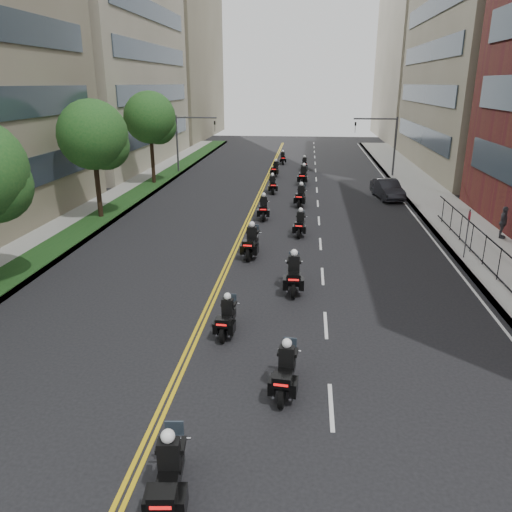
% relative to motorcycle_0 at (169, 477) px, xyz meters
% --- Properties ---
extents(sidewalk_right, '(4.00, 90.00, 0.15)m').
position_rel_motorcycle_0_xyz_m(sidewalk_right, '(12.36, 23.77, -0.63)').
color(sidewalk_right, gray).
rests_on(sidewalk_right, ground).
extents(sidewalk_left, '(4.00, 90.00, 0.15)m').
position_rel_motorcycle_0_xyz_m(sidewalk_left, '(-11.64, 23.77, -0.63)').
color(sidewalk_left, gray).
rests_on(sidewalk_left, ground).
extents(grass_strip, '(2.00, 90.00, 0.04)m').
position_rel_motorcycle_0_xyz_m(grass_strip, '(-10.84, 23.77, -0.53)').
color(grass_strip, '#153A15').
rests_on(grass_strip, sidewalk_left).
extents(building_right_far, '(15.00, 28.00, 26.00)m').
position_rel_motorcycle_0_xyz_m(building_right_far, '(21.86, 76.77, 12.30)').
color(building_right_far, gray).
rests_on(building_right_far, ground).
extents(building_left_far, '(16.00, 28.00, 26.00)m').
position_rel_motorcycle_0_xyz_m(building_left_far, '(-21.64, 76.77, 12.30)').
color(building_left_far, '#756D55').
rests_on(building_left_far, ground).
extents(street_trees, '(4.40, 38.40, 7.98)m').
position_rel_motorcycle_0_xyz_m(street_trees, '(-10.69, 17.37, 4.43)').
color(street_trees, '#332216').
rests_on(street_trees, ground).
extents(traffic_signal_right, '(4.09, 0.20, 5.60)m').
position_rel_motorcycle_0_xyz_m(traffic_signal_right, '(9.90, 40.77, 2.99)').
color(traffic_signal_right, '#3F3F44').
rests_on(traffic_signal_right, ground).
extents(traffic_signal_left, '(4.09, 0.20, 5.60)m').
position_rel_motorcycle_0_xyz_m(traffic_signal_left, '(-9.18, 40.77, 2.99)').
color(traffic_signal_left, '#3F3F44').
rests_on(traffic_signal_left, ground).
extents(motorcycle_0, '(0.68, 2.41, 1.78)m').
position_rel_motorcycle_0_xyz_m(motorcycle_0, '(0.00, 0.00, 0.00)').
color(motorcycle_0, black).
rests_on(motorcycle_0, ground).
extents(motorcycle_1, '(0.63, 2.27, 1.68)m').
position_rel_motorcycle_0_xyz_m(motorcycle_1, '(2.25, 4.34, -0.04)').
color(motorcycle_1, black).
rests_on(motorcycle_1, ground).
extents(motorcycle_2, '(0.54, 2.09, 1.54)m').
position_rel_motorcycle_0_xyz_m(motorcycle_2, '(0.00, 7.74, -0.10)').
color(motorcycle_2, black).
rests_on(motorcycle_2, ground).
extents(motorcycle_3, '(0.58, 2.52, 1.86)m').
position_rel_motorcycle_0_xyz_m(motorcycle_3, '(2.25, 11.89, 0.03)').
color(motorcycle_3, black).
rests_on(motorcycle_3, ground).
extents(motorcycle_4, '(0.67, 2.51, 1.85)m').
position_rel_motorcycle_0_xyz_m(motorcycle_4, '(-0.06, 16.23, 0.03)').
color(motorcycle_4, black).
rests_on(motorcycle_4, ground).
extents(motorcycle_5, '(0.58, 2.23, 1.65)m').
position_rel_motorcycle_0_xyz_m(motorcycle_5, '(2.38, 20.33, -0.05)').
color(motorcycle_5, black).
rests_on(motorcycle_5, ground).
extents(motorcycle_6, '(0.58, 2.35, 1.73)m').
position_rel_motorcycle_0_xyz_m(motorcycle_6, '(-0.10, 23.91, -0.02)').
color(motorcycle_6, black).
rests_on(motorcycle_6, ground).
extents(motorcycle_7, '(0.71, 2.36, 1.75)m').
position_rel_motorcycle_0_xyz_m(motorcycle_7, '(2.29, 27.87, -0.01)').
color(motorcycle_7, black).
rests_on(motorcycle_7, ground).
extents(motorcycle_8, '(0.68, 2.21, 1.63)m').
position_rel_motorcycle_0_xyz_m(motorcycle_8, '(-0.10, 32.16, -0.06)').
color(motorcycle_8, black).
rests_on(motorcycle_8, ground).
extents(motorcycle_9, '(0.74, 2.55, 1.89)m').
position_rel_motorcycle_0_xyz_m(motorcycle_9, '(2.38, 36.16, 0.04)').
color(motorcycle_9, black).
rests_on(motorcycle_9, ground).
extents(motorcycle_10, '(0.64, 2.23, 1.65)m').
position_rel_motorcycle_0_xyz_m(motorcycle_10, '(-0.37, 39.99, -0.05)').
color(motorcycle_10, black).
rests_on(motorcycle_10, ground).
extents(motorcycle_11, '(0.47, 2.07, 1.53)m').
position_rel_motorcycle_0_xyz_m(motorcycle_11, '(2.39, 43.85, -0.10)').
color(motorcycle_11, black).
rests_on(motorcycle_11, ground).
extents(motorcycle_12, '(0.59, 2.07, 1.53)m').
position_rel_motorcycle_0_xyz_m(motorcycle_12, '(-0.06, 47.84, -0.10)').
color(motorcycle_12, black).
rests_on(motorcycle_12, ground).
extents(parked_sedan, '(2.28, 4.68, 1.48)m').
position_rel_motorcycle_0_xyz_m(parked_sedan, '(8.96, 31.06, 0.03)').
color(parked_sedan, black).
rests_on(parked_sedan, ground).
extents(pedestrian_c, '(0.89, 1.16, 1.84)m').
position_rel_motorcycle_0_xyz_m(pedestrian_c, '(13.86, 20.47, 0.37)').
color(pedestrian_c, '#3C3C43').
rests_on(pedestrian_c, sidewalk_right).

